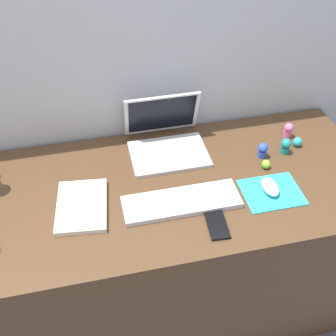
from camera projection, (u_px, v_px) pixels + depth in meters
name	position (u px, v px, depth m)	size (l,w,h in m)	color
ground_plane	(162.00, 297.00, 2.04)	(6.00, 6.00, 0.00)	#474C56
back_wall	(142.00, 114.00, 1.78)	(2.83, 0.05, 1.61)	#B2B7C1
desk	(162.00, 250.00, 1.79)	(1.63, 0.68, 0.74)	#4C331E
laptop	(166.00, 136.00, 1.68)	(0.30, 0.27, 0.21)	silver
keyboard	(181.00, 202.00, 1.48)	(0.41, 0.13, 0.02)	silver
mousepad	(272.00, 192.00, 1.52)	(0.21, 0.17, 0.00)	#28B7CC
mouse	(270.00, 187.00, 1.52)	(0.06, 0.10, 0.03)	silver
cell_phone	(217.00, 224.00, 1.41)	(0.06, 0.13, 0.01)	black
notebook_pad	(82.00, 206.00, 1.46)	(0.17, 0.24, 0.02)	silver
toy_figurine_teal	(286.00, 146.00, 1.67)	(0.04, 0.04, 0.06)	teal
toy_figurine_blue	(263.00, 150.00, 1.65)	(0.04, 0.04, 0.06)	blue
toy_figurine_lime	(266.00, 164.00, 1.61)	(0.03, 0.03, 0.04)	#8CDB33
toy_figurine_cyan	(297.00, 142.00, 1.71)	(0.04, 0.04, 0.04)	#28B7CC
toy_figurine_pink	(288.00, 130.00, 1.74)	(0.04, 0.04, 0.06)	pink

